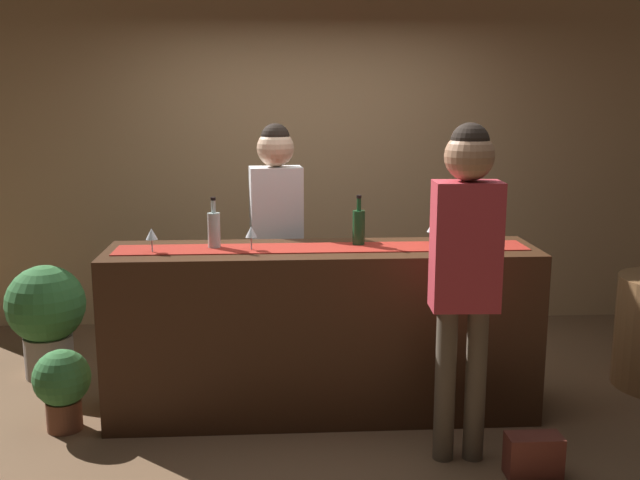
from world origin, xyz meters
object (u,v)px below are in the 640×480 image
(wine_bottle_clear, at_px, (214,229))
(bartender, at_px, (276,223))
(potted_plant_small, at_px, (62,384))
(wine_bottle_green, at_px, (359,227))
(handbag, at_px, (533,456))
(wine_glass_mid_counter, at_px, (152,235))
(customer_sipping, at_px, (465,255))
(wine_glass_far_end, at_px, (433,227))
(potted_plant_tall, at_px, (46,313))
(wine_glass_near_customer, at_px, (251,233))

(wine_bottle_clear, distance_m, bartender, 0.65)
(wine_bottle_clear, bearing_deg, bartender, 55.65)
(bartender, relative_size, potted_plant_small, 3.60)
(wine_bottle_green, relative_size, bartender, 0.18)
(handbag, bearing_deg, potted_plant_small, 164.75)
(wine_glass_mid_counter, distance_m, customer_sipping, 1.76)
(wine_bottle_clear, xyz_separation_m, wine_glass_mid_counter, (-0.34, -0.11, -0.01))
(potted_plant_small, bearing_deg, wine_glass_far_end, 5.83)
(wine_bottle_clear, bearing_deg, potted_plant_tall, 151.60)
(wine_bottle_clear, xyz_separation_m, potted_plant_tall, (-1.21, 0.65, -0.69))
(wine_glass_far_end, bearing_deg, wine_bottle_clear, -179.12)
(customer_sipping, bearing_deg, wine_glass_mid_counter, 163.43)
(wine_bottle_clear, bearing_deg, potted_plant_small, -166.98)
(wine_bottle_clear, xyz_separation_m, wine_glass_near_customer, (0.22, -0.08, -0.01))
(wine_bottle_green, distance_m, handbag, 1.60)
(wine_glass_mid_counter, height_order, wine_glass_far_end, same)
(bartender, relative_size, handbag, 6.18)
(potted_plant_tall, xyz_separation_m, handbag, (2.86, -1.55, -0.34))
(potted_plant_tall, relative_size, handbag, 2.78)
(wine_glass_mid_counter, bearing_deg, potted_plant_small, -170.18)
(wine_glass_near_customer, distance_m, wine_glass_far_end, 1.09)
(wine_glass_far_end, height_order, handbag, wine_glass_far_end)
(wine_bottle_green, xyz_separation_m, potted_plant_tall, (-2.06, 0.62, -0.69))
(potted_plant_small, bearing_deg, potted_plant_tall, 111.09)
(potted_plant_tall, xyz_separation_m, potted_plant_small, (0.33, -0.85, -0.17))
(wine_glass_far_end, bearing_deg, wine_bottle_green, 178.15)
(handbag, bearing_deg, wine_glass_near_customer, 150.47)
(bartender, xyz_separation_m, potted_plant_small, (-1.24, -0.74, -0.80))
(wine_bottle_green, bearing_deg, potted_plant_tall, 163.34)
(handbag, bearing_deg, bartender, 132.07)
(wine_bottle_clear, distance_m, customer_sipping, 1.49)
(bartender, relative_size, potted_plant_tall, 2.22)
(wine_glass_near_customer, relative_size, customer_sipping, 0.08)
(wine_bottle_green, relative_size, wine_glass_mid_counter, 2.10)
(bartender, bearing_deg, wine_glass_far_end, 145.29)
(wine_bottle_clear, bearing_deg, wine_glass_near_customer, -19.74)
(wine_bottle_clear, height_order, wine_glass_far_end, wine_bottle_clear)
(wine_glass_far_end, relative_size, customer_sipping, 0.08)
(wine_glass_mid_counter, xyz_separation_m, customer_sipping, (1.67, -0.57, -0.01))
(customer_sipping, distance_m, handbag, 1.08)
(wine_bottle_green, relative_size, potted_plant_small, 0.63)
(potted_plant_tall, bearing_deg, bartender, -4.19)
(wine_glass_near_customer, xyz_separation_m, potted_plant_tall, (-1.43, 0.73, -0.68))
(wine_glass_mid_counter, xyz_separation_m, potted_plant_tall, (-0.86, 0.76, -0.68))
(wine_glass_near_customer, distance_m, wine_glass_mid_counter, 0.57)
(wine_glass_far_end, relative_size, bartender, 0.08)
(wine_bottle_clear, relative_size, potted_plant_tall, 0.39)
(wine_bottle_green, bearing_deg, customer_sipping, -57.16)
(wine_bottle_clear, height_order, potted_plant_small, wine_bottle_clear)
(potted_plant_tall, distance_m, handbag, 3.27)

